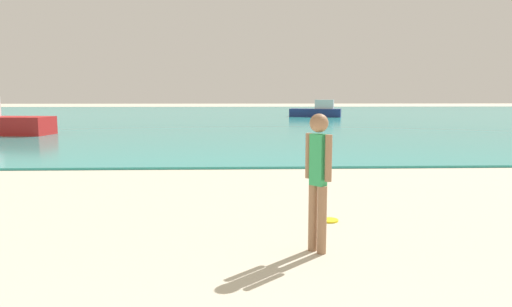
# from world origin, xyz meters

# --- Properties ---
(water) EXTENTS (160.00, 60.00, 0.06)m
(water) POSITION_xyz_m (0.00, 40.85, 0.03)
(water) COLOR teal
(water) RESTS_ON ground
(person_standing) EXTENTS (0.26, 0.29, 1.56)m
(person_standing) POSITION_xyz_m (0.92, 4.93, 0.89)
(person_standing) COLOR #936B4C
(person_standing) RESTS_ON ground
(frisbee) EXTENTS (0.25, 0.25, 0.03)m
(frisbee) POSITION_xyz_m (1.31, 6.20, 0.01)
(frisbee) COLOR yellow
(frisbee) RESTS_ON ground
(boat_far) EXTENTS (4.21, 2.33, 1.36)m
(boat_far) POSITION_xyz_m (6.30, 36.65, 0.53)
(boat_far) COLOR navy
(boat_far) RESTS_ON water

